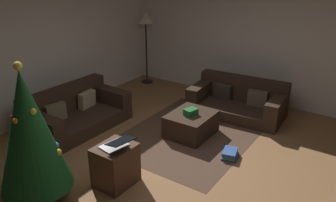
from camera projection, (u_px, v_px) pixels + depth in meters
ground_plane at (179, 167)px, 4.92m from camera, size 6.40×6.40×0.00m
rear_partition at (32, 50)px, 6.06m from camera, size 6.40×0.12×2.60m
corner_partition at (264, 40)px, 6.82m from camera, size 0.12×6.40×2.60m
couch_left at (75, 113)px, 6.04m from camera, size 1.77×0.99×0.71m
couch_right at (238, 101)px, 6.58m from camera, size 1.04×1.80×0.67m
ottoman at (191, 124)px, 5.79m from camera, size 0.81×0.67×0.38m
gift_box at (191, 112)px, 5.66m from camera, size 0.25×0.21×0.11m
tv_remote at (188, 114)px, 5.69m from camera, size 0.06×0.16×0.02m
christmas_tree at (29, 132)px, 3.94m from camera, size 0.86×0.86×1.77m
side_table at (115, 165)px, 4.47m from camera, size 0.52×0.44×0.56m
laptop at (117, 144)px, 4.31m from camera, size 0.39×0.44×0.17m
book_stack at (230, 154)px, 5.14m from camera, size 0.33×0.28×0.12m
corner_lamp at (146, 23)px, 7.83m from camera, size 0.36×0.36×1.68m
area_rug at (191, 134)px, 5.86m from camera, size 2.60×2.00×0.01m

